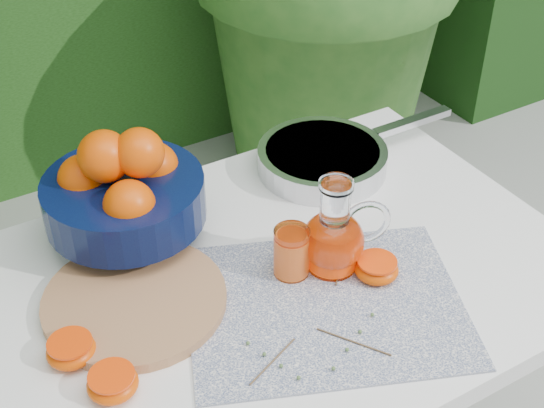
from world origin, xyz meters
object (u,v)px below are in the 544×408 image
white_table (278,307)px  fruit_bowl (123,189)px  saute_pan (324,157)px  cutting_board (135,300)px  juice_pitcher (334,238)px

white_table → fruit_bowl: bearing=128.8°
fruit_bowl → white_table: bearing=-51.2°
white_table → saute_pan: (0.24, 0.22, 0.11)m
white_table → cutting_board: (-0.23, 0.05, 0.09)m
saute_pan → fruit_bowl: bearing=-180.0°
cutting_board → fruit_bowl: size_ratio=0.89×
cutting_board → saute_pan: saute_pan is taller
white_table → fruit_bowl: (-0.18, 0.22, 0.18)m
fruit_bowl → saute_pan: (0.41, 0.00, -0.07)m
cutting_board → white_table: bearing=-12.2°
white_table → juice_pitcher: (0.09, -0.03, 0.14)m
cutting_board → fruit_bowl: bearing=70.7°
cutting_board → saute_pan: 0.50m
cutting_board → saute_pan: (0.47, 0.17, 0.02)m
white_table → saute_pan: size_ratio=2.23×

